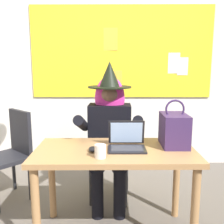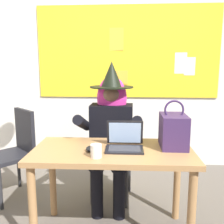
{
  "view_description": "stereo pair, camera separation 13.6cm",
  "coord_description": "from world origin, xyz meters",
  "px_view_note": "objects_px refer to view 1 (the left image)",
  "views": [
    {
      "loc": [
        -0.1,
        -1.84,
        1.37
      ],
      "look_at": [
        -0.12,
        0.38,
        0.97
      ],
      "focal_mm": 41.32,
      "sensor_mm": 36.0,
      "label": 1
    },
    {
      "loc": [
        0.03,
        -1.83,
        1.37
      ],
      "look_at": [
        -0.12,
        0.38,
        0.97
      ],
      "focal_mm": 41.32,
      "sensor_mm": 36.0,
      "label": 2
    }
  ],
  "objects_px": {
    "chair_at_desk": "(110,148)",
    "laptop": "(127,142)",
    "computer_mouse": "(93,149)",
    "handbag": "(174,129)",
    "desk_main": "(115,162)",
    "person_costumed": "(109,125)",
    "coffee_mug": "(100,151)",
    "chair_spare_by_window": "(12,150)"
  },
  "relations": [
    {
      "from": "chair_at_desk",
      "to": "desk_main",
      "type": "bearing_deg",
      "value": 8.4
    },
    {
      "from": "chair_at_desk",
      "to": "laptop",
      "type": "relative_size",
      "value": 3.15
    },
    {
      "from": "laptop",
      "to": "coffee_mug",
      "type": "xyz_separation_m",
      "value": [
        -0.2,
        -0.21,
        -0.0
      ]
    },
    {
      "from": "chair_at_desk",
      "to": "laptop",
      "type": "xyz_separation_m",
      "value": [
        0.14,
        -0.65,
        0.26
      ]
    },
    {
      "from": "chair_at_desk",
      "to": "computer_mouse",
      "type": "xyz_separation_m",
      "value": [
        -0.13,
        -0.73,
        0.23
      ]
    },
    {
      "from": "computer_mouse",
      "to": "handbag",
      "type": "bearing_deg",
      "value": 7.26
    },
    {
      "from": "computer_mouse",
      "to": "chair_spare_by_window",
      "type": "relative_size",
      "value": 0.11
    },
    {
      "from": "person_costumed",
      "to": "chair_spare_by_window",
      "type": "distance_m",
      "value": 1.05
    },
    {
      "from": "computer_mouse",
      "to": "coffee_mug",
      "type": "height_order",
      "value": "coffee_mug"
    },
    {
      "from": "chair_at_desk",
      "to": "handbag",
      "type": "bearing_deg",
      "value": 46.64
    },
    {
      "from": "person_costumed",
      "to": "desk_main",
      "type": "bearing_deg",
      "value": 6.31
    },
    {
      "from": "person_costumed",
      "to": "handbag",
      "type": "distance_m",
      "value": 0.7
    },
    {
      "from": "desk_main",
      "to": "handbag",
      "type": "relative_size",
      "value": 3.32
    },
    {
      "from": "desk_main",
      "to": "chair_at_desk",
      "type": "bearing_deg",
      "value": 93.79
    },
    {
      "from": "chair_at_desk",
      "to": "chair_spare_by_window",
      "type": "xyz_separation_m",
      "value": [
        -1.01,
        -0.08,
        -0.0
      ]
    },
    {
      "from": "coffee_mug",
      "to": "chair_spare_by_window",
      "type": "relative_size",
      "value": 0.1
    },
    {
      "from": "desk_main",
      "to": "computer_mouse",
      "type": "bearing_deg",
      "value": -162.01
    },
    {
      "from": "chair_at_desk",
      "to": "person_costumed",
      "type": "xyz_separation_m",
      "value": [
        -0.01,
        -0.12,
        0.28
      ]
    },
    {
      "from": "chair_at_desk",
      "to": "laptop",
      "type": "bearing_deg",
      "value": 16.64
    },
    {
      "from": "chair_at_desk",
      "to": "chair_spare_by_window",
      "type": "relative_size",
      "value": 1.0
    },
    {
      "from": "desk_main",
      "to": "chair_at_desk",
      "type": "distance_m",
      "value": 0.69
    },
    {
      "from": "chair_spare_by_window",
      "to": "desk_main",
      "type": "bearing_deg",
      "value": 102.36
    },
    {
      "from": "desk_main",
      "to": "laptop",
      "type": "xyz_separation_m",
      "value": [
        0.09,
        0.02,
        0.16
      ]
    },
    {
      "from": "coffee_mug",
      "to": "chair_spare_by_window",
      "type": "height_order",
      "value": "chair_spare_by_window"
    },
    {
      "from": "laptop",
      "to": "computer_mouse",
      "type": "height_order",
      "value": "laptop"
    },
    {
      "from": "computer_mouse",
      "to": "chair_spare_by_window",
      "type": "xyz_separation_m",
      "value": [
        -0.89,
        0.65,
        -0.23
      ]
    },
    {
      "from": "person_costumed",
      "to": "coffee_mug",
      "type": "height_order",
      "value": "person_costumed"
    },
    {
      "from": "desk_main",
      "to": "laptop",
      "type": "relative_size",
      "value": 4.3
    },
    {
      "from": "desk_main",
      "to": "handbag",
      "type": "bearing_deg",
      "value": 11.57
    },
    {
      "from": "desk_main",
      "to": "person_costumed",
      "type": "distance_m",
      "value": 0.58
    },
    {
      "from": "person_costumed",
      "to": "laptop",
      "type": "bearing_deg",
      "value": 16.37
    },
    {
      "from": "person_costumed",
      "to": "handbag",
      "type": "relative_size",
      "value": 3.74
    },
    {
      "from": "desk_main",
      "to": "computer_mouse",
      "type": "distance_m",
      "value": 0.22
    },
    {
      "from": "computer_mouse",
      "to": "handbag",
      "type": "distance_m",
      "value": 0.68
    },
    {
      "from": "person_costumed",
      "to": "coffee_mug",
      "type": "bearing_deg",
      "value": -3.12
    },
    {
      "from": "laptop",
      "to": "coffee_mug",
      "type": "bearing_deg",
      "value": -133.7
    },
    {
      "from": "laptop",
      "to": "chair_spare_by_window",
      "type": "height_order",
      "value": "laptop"
    },
    {
      "from": "person_costumed",
      "to": "computer_mouse",
      "type": "relative_size",
      "value": 13.59
    },
    {
      "from": "laptop",
      "to": "handbag",
      "type": "height_order",
      "value": "handbag"
    },
    {
      "from": "handbag",
      "to": "coffee_mug",
      "type": "xyz_separation_m",
      "value": [
        -0.58,
        -0.29,
        -0.09
      ]
    },
    {
      "from": "chair_at_desk",
      "to": "person_costumed",
      "type": "bearing_deg",
      "value": 1.14
    },
    {
      "from": "desk_main",
      "to": "person_costumed",
      "type": "height_order",
      "value": "person_costumed"
    }
  ]
}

